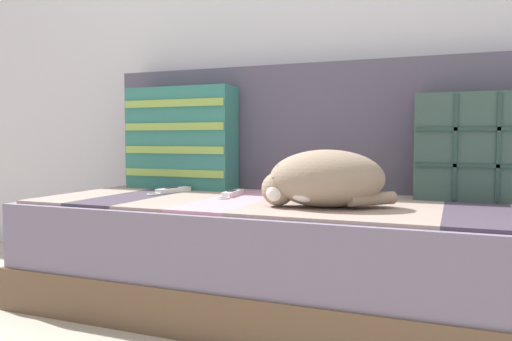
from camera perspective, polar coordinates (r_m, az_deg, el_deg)
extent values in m
plane|color=#A89E8E|center=(1.65, 2.85, -16.66)|extent=(14.00, 14.00, 0.00)
cube|color=brown|center=(1.76, 4.41, -12.94)|extent=(1.81, 0.82, 0.14)
cube|color=slate|center=(1.71, 4.44, -7.19)|extent=(1.77, 0.80, 0.21)
cube|color=gray|center=(2.04, -16.43, -2.42)|extent=(0.19, 0.72, 0.01)
cube|color=#423847|center=(1.93, -12.01, -2.69)|extent=(0.19, 0.72, 0.01)
cube|color=gray|center=(1.83, -7.08, -2.97)|extent=(0.19, 0.72, 0.01)
cube|color=#C6899E|center=(1.75, -1.64, -3.26)|extent=(0.19, 0.72, 0.01)
cube|color=gray|center=(1.68, 4.29, -3.54)|extent=(0.19, 0.72, 0.01)
cube|color=gray|center=(1.64, 10.63, -3.80)|extent=(0.19, 0.72, 0.01)
cube|color=gray|center=(1.61, 17.27, -4.01)|extent=(0.19, 0.72, 0.01)
cube|color=#423847|center=(1.61, 24.03, -4.18)|extent=(0.19, 0.72, 0.01)
cube|color=#514C60|center=(2.01, 7.39, 4.86)|extent=(1.77, 0.14, 0.50)
cube|color=#38514C|center=(1.80, 23.82, 2.47)|extent=(0.38, 0.13, 0.36)
cube|color=#28423D|center=(1.74, 23.85, 0.50)|extent=(0.37, 0.01, 0.01)
cube|color=#28423D|center=(1.73, 21.81, 2.49)|extent=(0.01, 0.01, 0.34)
cube|color=#28423D|center=(1.73, 23.95, 4.38)|extent=(0.37, 0.01, 0.01)
cube|color=#28423D|center=(1.74, 25.98, 2.39)|extent=(0.01, 0.01, 0.34)
cube|color=#337A70|center=(2.09, -8.52, 3.67)|extent=(0.46, 0.13, 0.42)
cube|color=#93B751|center=(2.03, -9.45, -0.29)|extent=(0.45, 0.01, 0.03)
cube|color=#93B751|center=(2.03, -9.48, 2.34)|extent=(0.45, 0.01, 0.03)
cube|color=#93B751|center=(2.03, -9.51, 4.98)|extent=(0.45, 0.01, 0.03)
cube|color=#93B751|center=(2.03, -9.54, 7.62)|extent=(0.45, 0.01, 0.03)
ellipsoid|color=gray|center=(1.50, 8.11, -0.91)|extent=(0.39, 0.30, 0.17)
sphere|color=gray|center=(1.51, 2.56, -2.11)|extent=(0.10, 0.10, 0.10)
sphere|color=white|center=(1.48, 2.20, -2.51)|extent=(0.06, 0.06, 0.06)
ellipsoid|color=white|center=(1.45, 5.54, -2.08)|extent=(0.10, 0.05, 0.08)
cylinder|color=gray|center=(1.49, 13.07, -3.17)|extent=(0.14, 0.14, 0.04)
cone|color=gray|center=(1.48, 2.50, 0.00)|extent=(0.04, 0.04, 0.04)
cone|color=gray|center=(1.53, 2.62, 0.13)|extent=(0.04, 0.04, 0.04)
cube|color=white|center=(1.80, -2.66, -2.61)|extent=(0.05, 0.15, 0.02)
cube|color=black|center=(1.79, -2.79, -2.31)|extent=(0.02, 0.05, 0.00)
cube|color=black|center=(1.87, -1.91, -2.39)|extent=(0.03, 0.01, 0.02)
torus|color=silver|center=(1.71, -3.78, -3.15)|extent=(0.05, 0.05, 0.01)
cube|color=white|center=(1.93, -9.41, -2.23)|extent=(0.08, 0.16, 0.02)
cube|color=black|center=(1.92, -9.66, -1.95)|extent=(0.03, 0.06, 0.00)
cube|color=black|center=(1.98, -7.87, -2.07)|extent=(0.03, 0.02, 0.02)
torus|color=silver|center=(1.87, -11.61, -2.66)|extent=(0.06, 0.06, 0.01)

